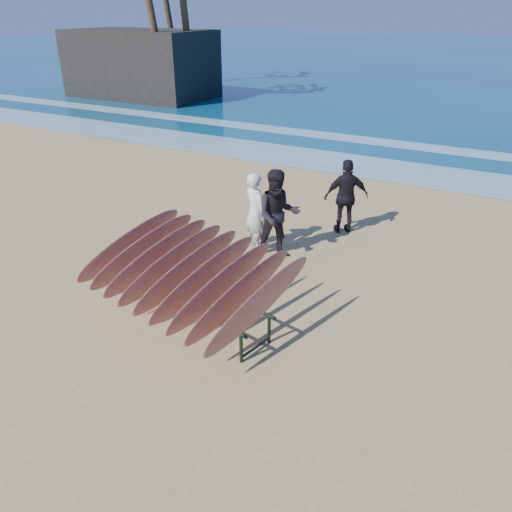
# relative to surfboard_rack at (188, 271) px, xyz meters

# --- Properties ---
(ground) EXTENTS (120.00, 120.00, 0.00)m
(ground) POSITION_rel_surfboard_rack_xyz_m (0.78, 0.13, -0.89)
(ground) COLOR tan
(ground) RESTS_ON ground
(ocean) EXTENTS (160.00, 160.00, 0.00)m
(ocean) POSITION_rel_surfboard_rack_xyz_m (0.78, 55.13, -0.88)
(ocean) COLOR navy
(ocean) RESTS_ON ground
(foam_near) EXTENTS (160.00, 160.00, 0.00)m
(foam_near) POSITION_rel_surfboard_rack_xyz_m (0.78, 10.13, -0.88)
(foam_near) COLOR white
(foam_near) RESTS_ON ground
(foam_far) EXTENTS (160.00, 160.00, 0.00)m
(foam_far) POSITION_rel_surfboard_rack_xyz_m (0.78, 13.63, -0.88)
(foam_far) COLOR white
(foam_far) RESTS_ON ground
(surfboard_rack) EXTENTS (3.61, 3.06, 1.44)m
(surfboard_rack) POSITION_rel_surfboard_rack_xyz_m (0.00, 0.00, 0.00)
(surfboard_rack) COLOR black
(surfboard_rack) RESTS_ON ground
(person_white) EXTENTS (0.74, 0.65, 1.72)m
(person_white) POSITION_rel_surfboard_rack_xyz_m (-0.33, 2.92, -0.03)
(person_white) COLOR white
(person_white) RESTS_ON ground
(person_dark_a) EXTENTS (1.17, 1.12, 1.90)m
(person_dark_a) POSITION_rel_surfboard_rack_xyz_m (0.26, 2.79, 0.06)
(person_dark_a) COLOR black
(person_dark_a) RESTS_ON ground
(person_dark_b) EXTENTS (1.08, 0.92, 1.74)m
(person_dark_b) POSITION_rel_surfboard_rack_xyz_m (1.07, 4.72, -0.02)
(person_dark_b) COLOR black
(person_dark_b) RESTS_ON ground
(building) EXTENTS (8.08, 4.49, 3.59)m
(building) POSITION_rel_surfboard_rack_xyz_m (-15.91, 17.75, 0.91)
(building) COLOR #2D2823
(building) RESTS_ON ground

